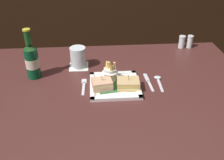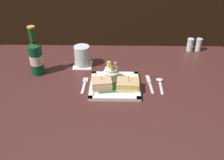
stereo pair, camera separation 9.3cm
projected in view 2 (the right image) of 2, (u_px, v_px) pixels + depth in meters
dining_table at (109, 105)px, 1.24m from camera, size 1.40×0.96×0.78m
square_plate at (115, 86)px, 1.19m from camera, size 0.23×0.23×0.02m
sandwich_half_left at (102, 84)px, 1.15m from camera, size 0.10×0.08×0.06m
sandwich_half_right at (128, 84)px, 1.15m from camera, size 0.11×0.08×0.07m
fries_cup at (111, 72)px, 1.20m from camera, size 0.08×0.08×0.11m
beer_bottle at (36, 57)px, 1.25m from camera, size 0.07×0.07×0.25m
drink_coaster at (83, 65)px, 1.37m from camera, size 0.10×0.10×0.00m
water_glass at (82, 57)px, 1.34m from camera, size 0.08×0.08×0.11m
fork at (84, 84)px, 1.21m from camera, size 0.02×0.14×0.00m
knife at (150, 83)px, 1.21m from camera, size 0.02×0.16×0.00m
spoon at (160, 82)px, 1.22m from camera, size 0.04×0.14×0.01m
salt_shaker at (190, 45)px, 1.51m from camera, size 0.04×0.04×0.08m
pepper_shaker at (198, 45)px, 1.51m from camera, size 0.04×0.04×0.08m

